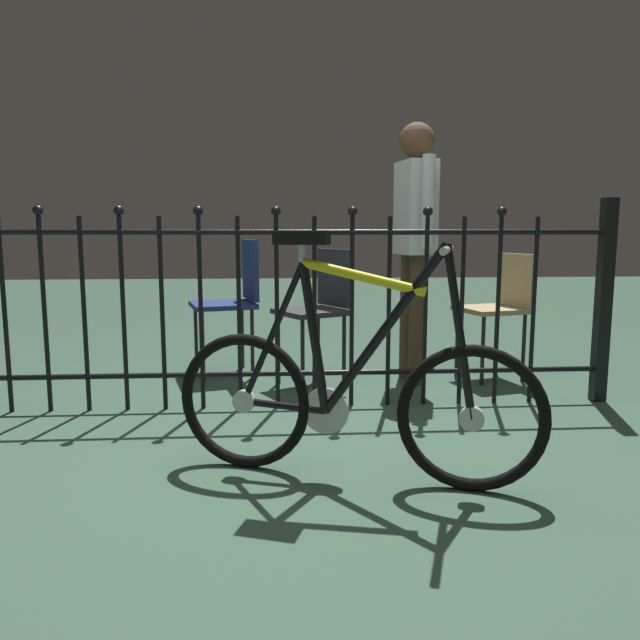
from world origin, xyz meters
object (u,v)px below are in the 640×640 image
at_px(chair_navy, 235,293).
at_px(person_visitor, 415,230).
at_px(chair_charcoal, 321,302).
at_px(chair_tan, 501,301).
at_px(bicycle, 352,394).

distance_m(chair_navy, person_visitor, 1.22).
bearing_deg(chair_charcoal, chair_navy, 149.57).
bearing_deg(person_visitor, chair_tan, 3.92).
distance_m(chair_tan, person_visitor, 0.73).
relative_size(chair_charcoal, chair_tan, 1.04).
xyz_separation_m(bicycle, chair_charcoal, (-0.01, 1.47, 0.18)).
bearing_deg(chair_tan, bicycle, -126.24).
bearing_deg(chair_tan, chair_navy, 172.36).
height_order(bicycle, chair_tan, bicycle).
distance_m(bicycle, chair_tan, 1.94).
height_order(chair_charcoal, person_visitor, person_visitor).
height_order(bicycle, person_visitor, person_visitor).
xyz_separation_m(chair_charcoal, chair_navy, (-0.54, 0.32, 0.02)).
bearing_deg(person_visitor, chair_charcoal, -175.01).
relative_size(chair_navy, chair_tan, 1.11).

